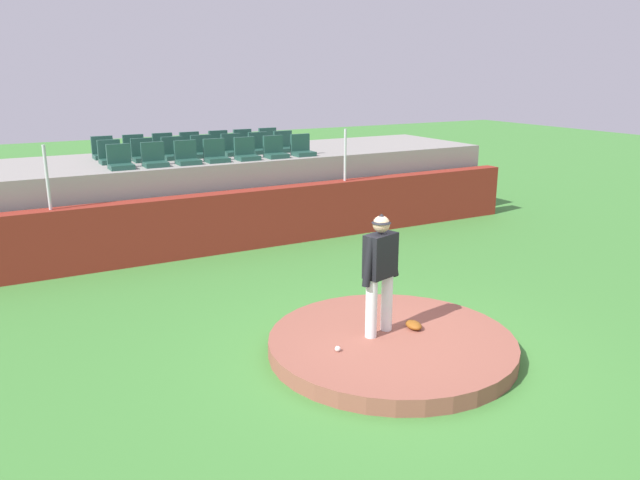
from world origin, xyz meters
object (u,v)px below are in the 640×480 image
(stadium_chair_5, at_px, (275,151))
(stadium_chair_9, at_px, (173,152))
(stadium_chair_3, at_px, (216,155))
(stadium_chair_19, at_px, (244,143))
(stadium_chair_11, at_px, (232,148))
(stadium_chair_1, at_px, (154,159))
(stadium_chair_6, at_px, (302,149))
(stadium_chair_20, at_px, (269,141))
(stadium_chair_2, at_px, (187,157))
(stadium_chair_0, at_px, (120,161))
(stadium_chair_18, at_px, (220,145))
(stadium_chair_12, at_px, (260,147))
(fielding_glove, at_px, (414,325))
(stadium_chair_8, at_px, (143,154))
(stadium_chair_16, at_px, (164,148))
(stadium_chair_17, at_px, (191,146))
(pitcher, at_px, (380,265))
(baseball, at_px, (338,349))
(stadium_chair_7, at_px, (110,156))
(stadium_chair_4, at_px, (246,153))
(stadium_chair_15, at_px, (135,150))
(stadium_chair_14, at_px, (104,152))

(stadium_chair_5, relative_size, stadium_chair_9, 1.00)
(stadium_chair_3, distance_m, stadium_chair_19, 2.25)
(stadium_chair_5, height_order, stadium_chair_19, same)
(stadium_chair_3, relative_size, stadium_chair_9, 1.00)
(stadium_chair_11, bearing_deg, stadium_chair_1, 22.43)
(stadium_chair_6, bearing_deg, stadium_chair_20, -89.14)
(stadium_chair_20, bearing_deg, stadium_chair_19, 3.07)
(stadium_chair_2, bearing_deg, stadium_chair_3, -178.99)
(stadium_chair_0, bearing_deg, stadium_chair_18, -148.10)
(stadium_chair_2, relative_size, stadium_chair_20, 1.00)
(stadium_chair_1, bearing_deg, stadium_chair_12, -162.64)
(fielding_glove, height_order, stadium_chair_11, stadium_chair_11)
(stadium_chair_8, relative_size, stadium_chair_9, 1.00)
(stadium_chair_16, bearing_deg, stadium_chair_11, 146.36)
(stadium_chair_17, relative_size, stadium_chair_20, 1.00)
(stadium_chair_2, distance_m, stadium_chair_8, 1.14)
(stadium_chair_11, bearing_deg, stadium_chair_3, 49.79)
(pitcher, relative_size, stadium_chair_9, 3.43)
(baseball, xyz_separation_m, stadium_chair_9, (0.16, 7.67, 1.69))
(stadium_chair_9, bearing_deg, stadium_chair_7, -1.01)
(stadium_chair_4, xyz_separation_m, stadium_chair_15, (-2.08, 1.80, 0.00))
(stadium_chair_6, xyz_separation_m, stadium_chair_19, (-0.75, 1.78, 0.00))
(stadium_chair_0, bearing_deg, stadium_chair_4, 179.57)
(stadium_chair_15, relative_size, stadium_chair_16, 1.00)
(stadium_chair_14, bearing_deg, stadium_chair_5, 152.91)
(stadium_chair_3, xyz_separation_m, stadium_chair_7, (-2.09, 0.90, 0.00))
(pitcher, height_order, stadium_chair_12, stadium_chair_12)
(stadium_chair_6, height_order, stadium_chair_20, same)
(fielding_glove, bearing_deg, stadium_chair_6, 171.63)
(stadium_chair_4, distance_m, stadium_chair_15, 2.75)
(pitcher, bearing_deg, stadium_chair_5, 60.58)
(stadium_chair_12, bearing_deg, stadium_chair_4, 51.21)
(stadium_chair_11, height_order, stadium_chair_15, same)
(stadium_chair_2, xyz_separation_m, stadium_chair_6, (2.81, -0.01, 0.00))
(stadium_chair_1, distance_m, stadium_chair_2, 0.71)
(stadium_chair_5, height_order, stadium_chair_8, same)
(stadium_chair_0, relative_size, stadium_chair_19, 1.00)
(stadium_chair_3, relative_size, stadium_chair_6, 1.00)
(stadium_chair_6, bearing_deg, stadium_chair_11, -32.04)
(stadium_chair_17, distance_m, stadium_chair_20, 2.13)
(pitcher, distance_m, stadium_chair_19, 8.49)
(stadium_chair_19, bearing_deg, stadium_chair_9, 22.89)
(stadium_chair_4, xyz_separation_m, stadium_chair_17, (-0.72, 1.77, 0.00))
(pitcher, bearing_deg, stadium_chair_8, 83.53)
(stadium_chair_11, distance_m, stadium_chair_18, 0.88)
(fielding_glove, relative_size, stadium_chair_6, 0.60)
(stadium_chair_0, height_order, stadium_chair_5, same)
(stadium_chair_15, distance_m, stadium_chair_17, 1.36)
(stadium_chair_17, bearing_deg, stadium_chair_5, 129.10)
(baseball, relative_size, stadium_chair_20, 0.15)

